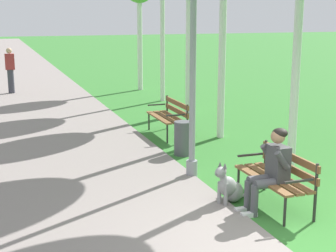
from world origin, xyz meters
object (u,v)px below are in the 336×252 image
(person_seated_on_near_bench, at_px, (271,167))
(pedestrian_distant, at_px, (10,71))
(park_bench_near, at_px, (278,174))
(dog_grey, at_px, (229,187))
(park_bench_mid, at_px, (170,114))
(lamp_post_near, at_px, (193,65))
(litter_bin, at_px, (183,138))

(person_seated_on_near_bench, xyz_separation_m, pedestrian_distant, (-3.05, 12.74, 0.16))
(park_bench_near, relative_size, dog_grey, 1.97)
(park_bench_mid, bearing_deg, person_seated_on_near_bench, -92.27)
(park_bench_mid, xyz_separation_m, person_seated_on_near_bench, (-0.20, -4.96, 0.17))
(park_bench_near, distance_m, dog_grey, 0.76)
(person_seated_on_near_bench, xyz_separation_m, dog_grey, (-0.43, 0.47, -0.42))
(park_bench_near, xyz_separation_m, person_seated_on_near_bench, (-0.21, -0.14, 0.17))
(lamp_post_near, height_order, litter_bin, lamp_post_near)
(person_seated_on_near_bench, bearing_deg, park_bench_mid, 87.73)
(park_bench_near, bearing_deg, park_bench_mid, 90.12)
(park_bench_near, height_order, lamp_post_near, lamp_post_near)
(person_seated_on_near_bench, bearing_deg, dog_grey, 131.97)
(park_bench_near, xyz_separation_m, litter_bin, (-0.32, 3.13, -0.16))
(litter_bin, xyz_separation_m, pedestrian_distant, (-2.94, 9.47, 0.49))
(person_seated_on_near_bench, relative_size, dog_grey, 1.64)
(park_bench_near, distance_m, litter_bin, 3.15)
(park_bench_near, relative_size, park_bench_mid, 1.00)
(park_bench_mid, height_order, person_seated_on_near_bench, person_seated_on_near_bench)
(park_bench_near, distance_m, park_bench_mid, 4.82)
(park_bench_mid, bearing_deg, dog_grey, -97.91)
(dog_grey, bearing_deg, pedestrian_distant, 102.09)
(park_bench_near, relative_size, person_seated_on_near_bench, 1.20)
(litter_bin, bearing_deg, dog_grey, -96.37)
(park_bench_near, height_order, pedestrian_distant, pedestrian_distant)
(park_bench_mid, bearing_deg, litter_bin, -100.42)
(dog_grey, height_order, lamp_post_near, lamp_post_near)
(park_bench_mid, bearing_deg, lamp_post_near, -102.34)
(dog_grey, height_order, litter_bin, dog_grey)
(lamp_post_near, relative_size, pedestrian_distant, 2.34)
(person_seated_on_near_bench, distance_m, pedestrian_distant, 13.10)
(park_bench_mid, xyz_separation_m, pedestrian_distant, (-3.25, 7.78, 0.33))
(dog_grey, xyz_separation_m, litter_bin, (0.31, 2.79, 0.09))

